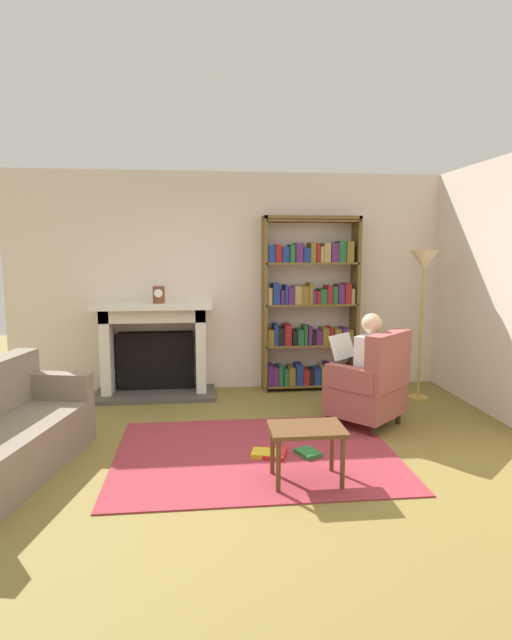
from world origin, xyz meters
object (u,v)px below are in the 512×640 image
(armchair_reading, at_px, (371,385))
(floor_lamp, at_px, (423,274))
(seated_reader, at_px, (361,364))
(bookshelf, at_px, (310,308))
(side_table, at_px, (307,436))
(mantel_clock, at_px, (159,295))
(fireplace, at_px, (155,346))

(armchair_reading, xyz_separation_m, floor_lamp, (0.87, 0.85, 1.06))
(armchair_reading, height_order, seated_reader, seated_reader)
(seated_reader, relative_size, floor_lamp, 0.65)
(bookshelf, distance_m, side_table, 2.74)
(bookshelf, bearing_deg, mantel_clock, -175.81)
(fireplace, xyz_separation_m, bookshelf, (1.91, 0.03, 0.44))
(mantel_clock, height_order, armchair_reading, mantel_clock)
(fireplace, bearing_deg, mantel_clock, -55.13)
(fireplace, bearing_deg, floor_lamp, -10.21)
(armchair_reading, bearing_deg, floor_lamp, -177.63)
(fireplace, distance_m, seated_reader, 2.53)
(mantel_clock, xyz_separation_m, armchair_reading, (2.16, -1.31, -0.80))
(side_table, bearing_deg, armchair_reading, 52.20)
(bookshelf, relative_size, seated_reader, 1.89)
(seated_reader, height_order, floor_lamp, floor_lamp)
(mantel_clock, distance_m, bookshelf, 1.86)
(fireplace, height_order, side_table, fireplace)
(bookshelf, distance_m, seated_reader, 1.44)
(seated_reader, bearing_deg, floor_lamp, 176.83)
(floor_lamp, bearing_deg, armchair_reading, -135.71)
(mantel_clock, distance_m, side_table, 2.90)
(fireplace, height_order, seated_reader, seated_reader)
(fireplace, height_order, armchair_reading, fireplace)
(mantel_clock, distance_m, armchair_reading, 2.65)
(floor_lamp, bearing_deg, bookshelf, 153.48)
(fireplace, relative_size, seated_reader, 1.25)
(armchair_reading, bearing_deg, seated_reader, -90.00)
(mantel_clock, distance_m, seated_reader, 2.49)
(mantel_clock, relative_size, floor_lamp, 0.11)
(bookshelf, relative_size, floor_lamp, 1.23)
(fireplace, distance_m, armchair_reading, 2.65)
(armchair_reading, relative_size, side_table, 1.73)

